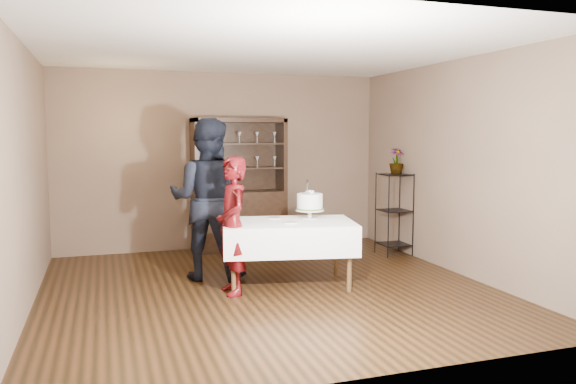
% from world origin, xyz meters
% --- Properties ---
extents(floor, '(5.00, 5.00, 0.00)m').
position_xyz_m(floor, '(0.00, 0.00, 0.00)').
color(floor, black).
rests_on(floor, ground).
extents(ceiling, '(5.00, 5.00, 0.00)m').
position_xyz_m(ceiling, '(0.00, 0.00, 2.70)').
color(ceiling, silver).
rests_on(ceiling, back_wall).
extents(back_wall, '(5.00, 0.02, 2.70)m').
position_xyz_m(back_wall, '(0.00, 2.50, 1.35)').
color(back_wall, brown).
rests_on(back_wall, floor).
extents(wall_left, '(0.02, 5.00, 2.70)m').
position_xyz_m(wall_left, '(-2.50, 0.00, 1.35)').
color(wall_left, brown).
rests_on(wall_left, floor).
extents(wall_right, '(0.02, 5.00, 2.70)m').
position_xyz_m(wall_right, '(2.50, 0.00, 1.35)').
color(wall_right, brown).
rests_on(wall_right, floor).
extents(china_hutch, '(1.40, 0.48, 2.00)m').
position_xyz_m(china_hutch, '(0.20, 2.25, 0.66)').
color(china_hutch, black).
rests_on(china_hutch, floor).
extents(plant_etagere, '(0.42, 0.42, 1.20)m').
position_xyz_m(plant_etagere, '(2.28, 1.20, 0.65)').
color(plant_etagere, black).
rests_on(plant_etagere, floor).
extents(cake_table, '(1.67, 1.21, 0.76)m').
position_xyz_m(cake_table, '(0.27, 0.08, 0.58)').
color(cake_table, white).
rests_on(cake_table, floor).
extents(woman, '(0.40, 0.58, 1.53)m').
position_xyz_m(woman, '(-0.42, -0.05, 0.76)').
color(woman, '#3B050E').
rests_on(woman, floor).
extents(man, '(1.17, 1.06, 1.96)m').
position_xyz_m(man, '(-0.56, 0.70, 0.98)').
color(man, black).
rests_on(man, floor).
extents(cake, '(0.36, 0.36, 0.47)m').
position_xyz_m(cake, '(0.59, 0.21, 0.95)').
color(cake, white).
rests_on(cake, cake_table).
extents(plate_near, '(0.22, 0.22, 0.01)m').
position_xyz_m(plate_near, '(0.25, -0.05, 0.76)').
color(plate_near, white).
rests_on(plate_near, cake_table).
extents(plate_far, '(0.21, 0.21, 0.01)m').
position_xyz_m(plate_far, '(0.18, 0.34, 0.76)').
color(plate_far, white).
rests_on(plate_far, cake_table).
extents(potted_plant, '(0.24, 0.24, 0.37)m').
position_xyz_m(potted_plant, '(2.29, 1.19, 1.37)').
color(potted_plant, '#46622E').
rests_on(potted_plant, plant_etagere).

